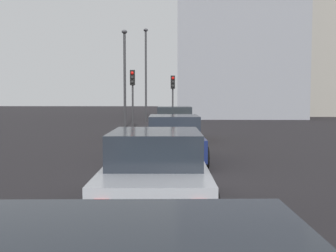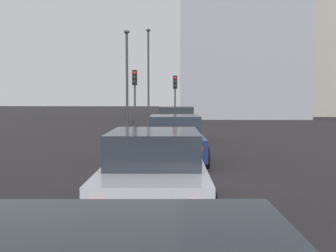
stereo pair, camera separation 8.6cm
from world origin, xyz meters
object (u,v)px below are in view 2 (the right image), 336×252
object	(u,v)px
car_navy_second	(175,139)
street_lamp_far	(148,68)
car_silver_third	(155,171)
traffic_light_near_left	(175,90)
street_lamp_kerbside	(127,70)
traffic_light_near_right	(135,87)
car_yellow_lead	(176,124)

from	to	relation	value
car_navy_second	street_lamp_far	xyz separation A→B (m)	(20.89, 2.54, 3.72)
car_silver_third	traffic_light_near_left	distance (m)	21.39
car_navy_second	street_lamp_kerbside	world-z (taller)	street_lamp_kerbside
street_lamp_kerbside	street_lamp_far	distance (m)	7.54
car_silver_third	street_lamp_kerbside	distance (m)	19.71
traffic_light_near_right	street_lamp_kerbside	distance (m)	2.17
car_navy_second	car_silver_third	size ratio (longest dim) A/B	0.99
traffic_light_near_left	traffic_light_near_right	world-z (taller)	traffic_light_near_right
car_silver_third	traffic_light_near_left	size ratio (longest dim) A/B	1.32
car_yellow_lead	car_navy_second	bearing A→B (deg)	179.20
street_lamp_kerbside	traffic_light_near_left	bearing A→B (deg)	-55.57
street_lamp_far	traffic_light_near_right	bearing A→B (deg)	179.50
street_lamp_kerbside	street_lamp_far	world-z (taller)	street_lamp_far
traffic_light_near_left	street_lamp_kerbside	size ratio (longest dim) A/B	0.56
car_silver_third	car_navy_second	bearing A→B (deg)	-3.83
traffic_light_near_right	car_silver_third	bearing A→B (deg)	8.66
car_navy_second	car_silver_third	distance (m)	5.82
car_yellow_lead	traffic_light_near_left	size ratio (longest dim) A/B	1.33
traffic_light_near_left	street_lamp_kerbside	bearing A→B (deg)	-60.98
street_lamp_kerbside	street_lamp_far	bearing A→B (deg)	-5.84
car_yellow_lead	street_lamp_far	world-z (taller)	street_lamp_far
car_yellow_lead	traffic_light_near_left	world-z (taller)	traffic_light_near_left
car_navy_second	street_lamp_far	world-z (taller)	street_lamp_far
car_yellow_lead	car_silver_third	world-z (taller)	car_yellow_lead
car_silver_third	street_lamp_kerbside	xyz separation A→B (m)	(19.23, 3.05, 3.07)
traffic_light_near_left	street_lamp_far	distance (m)	6.15
car_navy_second	street_lamp_far	distance (m)	21.37
traffic_light_near_right	car_yellow_lead	bearing A→B (deg)	29.34
car_navy_second	traffic_light_near_right	distance (m)	12.14
car_yellow_lead	car_silver_third	size ratio (longest dim) A/B	1.01
traffic_light_near_left	street_lamp_far	size ratio (longest dim) A/B	0.47
car_yellow_lead	traffic_light_near_right	size ratio (longest dim) A/B	1.28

